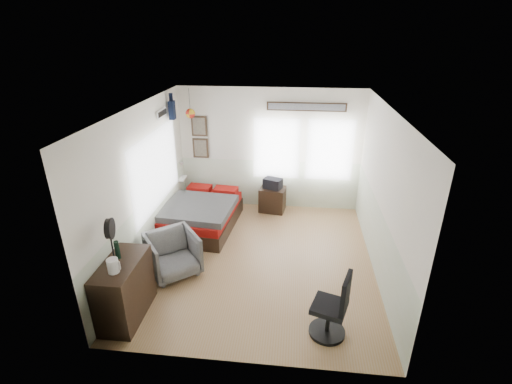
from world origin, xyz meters
TOP-DOWN VIEW (x-y plane):
  - ground_plane at (0.00, 0.00)m, footprint 4.00×4.50m
  - room_shell at (-0.08, 0.19)m, footprint 4.02×4.52m
  - wall_decor at (-1.10, 1.96)m, footprint 3.55×1.32m
  - bed at (-1.30, 1.07)m, footprint 1.47×1.96m
  - dresser at (-1.74, -1.60)m, footprint 0.48×1.00m
  - armchair at (-1.39, -0.53)m, footprint 1.10×1.10m
  - nightstand at (0.10, 1.99)m, footprint 0.61×0.51m
  - task_chair at (1.15, -1.66)m, footprint 0.55×0.55m
  - kettle at (-1.72, -1.80)m, footprint 0.17×0.15m
  - bottle at (-1.81, -1.49)m, footprint 0.07×0.07m
  - stand_fan at (-1.78, -1.63)m, footprint 0.13×0.28m
  - black_bag at (0.10, 1.99)m, footprint 0.45×0.38m

SIDE VIEW (x-z plane):
  - ground_plane at x=0.00m, z-range -0.01..0.00m
  - nightstand at x=0.10m, z-range 0.00..0.55m
  - bed at x=-1.30m, z-range -0.01..0.58m
  - armchair at x=-1.39m, z-range 0.00..0.72m
  - task_chair at x=1.15m, z-range -0.09..0.90m
  - dresser at x=-1.74m, z-range 0.00..0.90m
  - black_bag at x=0.10m, z-range 0.55..0.78m
  - kettle at x=-1.72m, z-range 0.90..1.10m
  - bottle at x=-1.81m, z-range 0.90..1.17m
  - stand_fan at x=-1.78m, z-range 1.09..1.78m
  - room_shell at x=-0.08m, z-range 0.26..2.97m
  - wall_decor at x=-1.10m, z-range 1.38..2.82m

